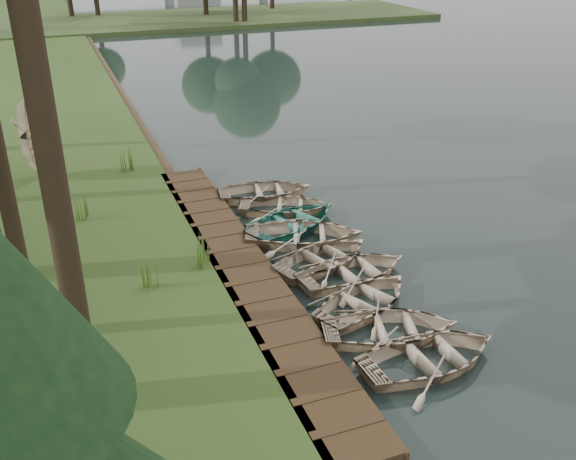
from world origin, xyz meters
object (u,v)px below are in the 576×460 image
object	(u,v)px
rowboat_0	(431,353)
rowboat_1	(390,326)
boardwalk	(242,268)
stored_rowboat	(40,169)
rowboat_2	(366,297)

from	to	relation	value
rowboat_0	rowboat_1	size ratio (longest dim) A/B	1.03
boardwalk	rowboat_1	size ratio (longest dim) A/B	4.78
rowboat_1	stored_rowboat	xyz separation A→B (m)	(-7.51, 13.67, 0.22)
stored_rowboat	rowboat_0	bearing A→B (deg)	-125.04
boardwalk	rowboat_0	bearing A→B (deg)	-64.55
rowboat_2	stored_rowboat	world-z (taller)	stored_rowboat
rowboat_1	rowboat_2	size ratio (longest dim) A/B	1.05
rowboat_0	rowboat_1	xyz separation A→B (m)	(-0.32, 1.29, -0.01)
rowboat_1	rowboat_2	xyz separation A→B (m)	(0.05, 1.39, -0.02)
boardwalk	stored_rowboat	world-z (taller)	stored_rowboat
rowboat_0	rowboat_1	bearing A→B (deg)	11.62
rowboat_1	rowboat_2	world-z (taller)	rowboat_1
rowboat_0	rowboat_1	world-z (taller)	rowboat_0
boardwalk	rowboat_0	distance (m)	6.30
rowboat_0	rowboat_2	size ratio (longest dim) A/B	1.08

